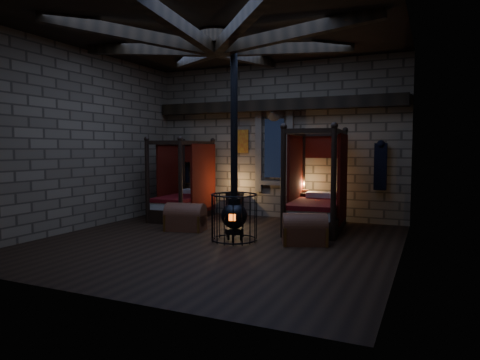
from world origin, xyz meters
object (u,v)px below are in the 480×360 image
at_px(bed_right, 317,205).
at_px(bed_left, 184,199).
at_px(trunk_left, 185,218).
at_px(trunk_right, 305,230).
at_px(stove, 234,212).

bearing_deg(bed_right, bed_left, 173.24).
distance_m(bed_left, trunk_left, 1.79).
bearing_deg(trunk_left, trunk_right, -15.72).
relative_size(trunk_left, trunk_right, 0.97).
relative_size(bed_left, trunk_left, 2.16).
xyz_separation_m(bed_right, trunk_left, (-2.74, -1.36, -0.28)).
bearing_deg(trunk_left, stove, -30.96).
xyz_separation_m(trunk_right, stove, (-1.40, -0.29, 0.32)).
bearing_deg(trunk_right, stove, 170.09).
distance_m(trunk_right, stove, 1.47).
bearing_deg(bed_left, trunk_right, -27.80).
relative_size(trunk_left, stove, 0.24).
height_order(bed_right, trunk_left, bed_right).
distance_m(bed_right, trunk_right, 1.68).
distance_m(bed_left, stove, 3.24).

